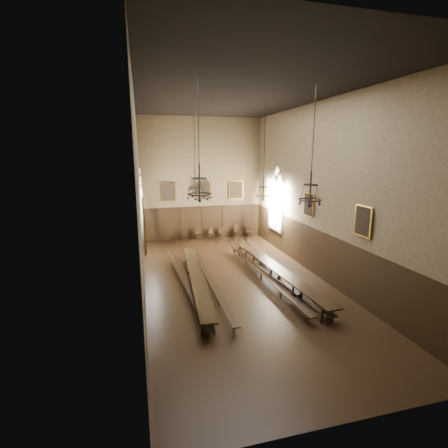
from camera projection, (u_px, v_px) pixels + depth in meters
name	position (u px, v px, depth m)	size (l,w,h in m)	color
floor	(236.00, 283.00, 16.38)	(9.00, 18.00, 0.02)	black
ceiling	(238.00, 94.00, 14.44)	(9.00, 18.00, 0.02)	black
wall_back	(202.00, 180.00, 23.93)	(9.00, 0.02, 9.00)	#766648
wall_front	(358.00, 246.00, 6.89)	(9.00, 0.02, 9.00)	#766648
wall_left	(139.00, 198.00, 14.32)	(0.02, 18.00, 9.00)	#766648
wall_right	(322.00, 192.00, 16.51)	(0.02, 18.00, 9.00)	#766648
wainscot_panelling	(236.00, 260.00, 16.11)	(9.00, 18.00, 2.50)	black
table_left	(197.00, 282.00, 15.60)	(1.27, 9.20, 0.72)	black
table_right	(275.00, 273.00, 16.67)	(1.33, 9.93, 0.77)	black
bench_left_outer	(184.00, 281.00, 15.88)	(0.81, 10.03, 0.45)	black
bench_left_inner	(208.00, 279.00, 16.19)	(0.35, 10.11, 0.45)	black
bench_right_inner	(261.00, 274.00, 16.84)	(0.57, 10.13, 0.46)	black
bench_right_outer	(281.00, 272.00, 17.10)	(0.67, 10.45, 0.47)	black
chair_1	(171.00, 238.00, 23.79)	(0.45, 0.45, 0.99)	black
chair_2	(185.00, 237.00, 24.10)	(0.47, 0.47, 1.01)	black
chair_3	(199.00, 237.00, 24.33)	(0.44, 0.44, 0.92)	black
chair_4	(212.00, 236.00, 24.53)	(0.50, 0.50, 0.91)	black
chair_5	(222.00, 236.00, 24.70)	(0.51, 0.51, 0.93)	black
chair_6	(237.00, 234.00, 24.99)	(0.53, 0.53, 0.99)	black
chair_7	(249.00, 234.00, 25.18)	(0.45, 0.45, 1.01)	black
chandelier_back_left	(195.00, 181.00, 16.83)	(0.78, 0.78, 4.46)	black
chandelier_back_right	(263.00, 190.00, 18.17)	(0.80, 0.80, 5.08)	black
chandelier_front_left	(199.00, 187.00, 12.24)	(0.92, 0.92, 4.25)	black
chandelier_front_right	(310.00, 193.00, 13.09)	(0.94, 0.94, 4.58)	black
portrait_back_0	(167.00, 192.00, 23.35)	(1.10, 0.12, 1.40)	gold
portrait_back_1	(203.00, 191.00, 23.98)	(1.10, 0.12, 1.40)	gold
portrait_back_2	(236.00, 190.00, 24.61)	(1.10, 0.12, 1.40)	gold
portrait_left_0	(143.00, 212.00, 15.46)	(0.12, 1.00, 1.30)	gold
portrait_left_1	(144.00, 234.00, 11.21)	(0.12, 1.00, 1.30)	gold
portrait_right_0	(309.00, 205.00, 17.59)	(0.12, 1.00, 1.30)	gold
portrait_right_1	(363.00, 221.00, 13.33)	(0.12, 1.00, 1.30)	gold
window_right	(276.00, 199.00, 21.93)	(0.20, 2.20, 4.60)	white
window_left	(141.00, 204.00, 19.77)	(0.20, 2.20, 4.60)	white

